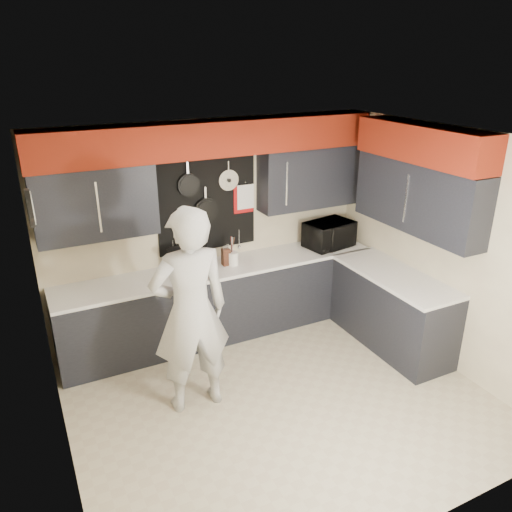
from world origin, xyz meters
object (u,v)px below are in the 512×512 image
person (190,312)px  coffee_maker (176,261)px  microwave (329,234)px  knife_block (226,257)px  utensil_crock (233,259)px

person → coffee_maker: bearing=-100.2°
microwave → knife_block: microwave is taller
knife_block → utensil_crock: (0.08, -0.03, -0.02)m
microwave → person: person is taller
knife_block → utensil_crock: size_ratio=1.28×
knife_block → person: person is taller
microwave → coffee_maker: microwave is taller
knife_block → person: bearing=-124.7°
coffee_maker → person: size_ratio=0.15×
coffee_maker → person: (-0.24, -1.15, -0.04)m
microwave → coffee_maker: 2.04m
knife_block → utensil_crock: knife_block is taller
utensil_crock → person: bearing=-130.2°
utensil_crock → coffee_maker: (-0.68, 0.06, 0.08)m
microwave → utensil_crock: microwave is taller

